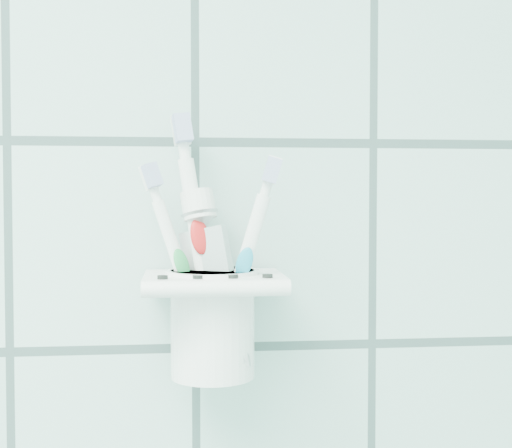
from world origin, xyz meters
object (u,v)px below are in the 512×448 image
cup (213,319)px  toothbrush_pink (214,261)px  holder_bracket (213,284)px  toothbrush_blue (218,237)px  toothpaste_tube (225,265)px  toothbrush_orange (213,258)px

cup → toothbrush_pink: (0.00, -0.02, 0.05)m
holder_bracket → toothbrush_blue: 0.04m
holder_bracket → toothbrush_pink: bearing=-90.7°
holder_bracket → toothpaste_tube: toothpaste_tube is taller
toothbrush_pink → toothpaste_tube: (0.01, 0.00, -0.00)m
holder_bracket → toothpaste_tube: size_ratio=0.72×
toothbrush_pink → toothbrush_blue: (0.00, 0.00, 0.02)m
cup → toothpaste_tube: toothpaste_tube is taller
cup → holder_bracket: bearing=-80.4°
toothpaste_tube → toothbrush_blue: bearing=-155.7°
holder_bracket → toothbrush_pink: toothbrush_pink is taller
holder_bracket → cup: size_ratio=1.27×
cup → toothpaste_tube: (0.01, -0.01, 0.05)m
holder_bracket → toothbrush_pink: 0.02m
toothbrush_pink → toothpaste_tube: bearing=-25.4°
toothbrush_pink → toothbrush_blue: bearing=-17.0°
cup → toothbrush_pink: 0.05m
holder_bracket → toothbrush_blue: (0.00, -0.01, 0.04)m
cup → toothbrush_blue: toothbrush_blue is taller
toothbrush_pink → holder_bracket: bearing=57.6°
toothbrush_pink → toothbrush_orange: 0.01m
toothbrush_orange → toothpaste_tube: size_ratio=1.14×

